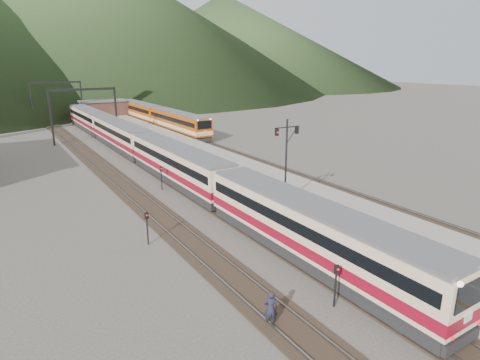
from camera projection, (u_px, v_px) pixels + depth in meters
ground at (438, 339)px, 17.48m from camera, size 400.00×400.00×0.00m
track_main at (139, 159)px, 49.92m from camera, size 2.60×200.00×0.23m
track_far at (97, 164)px, 47.36m from camera, size 2.60×200.00×0.23m
track_second at (219, 148)px, 55.80m from camera, size 2.60×200.00×0.23m
platform at (186, 153)px, 51.04m from camera, size 8.00×100.00×1.00m
gantry_near at (84, 105)px, 59.08m from camera, size 9.55×0.25×8.00m
gantry_far at (57, 94)px, 79.36m from camera, size 9.55×0.25×8.00m
station_shed at (104, 108)px, 82.92m from camera, size 9.40×4.40×3.10m
hill_b at (70, 11)px, 208.88m from camera, size 220.00×220.00×75.00m
hill_c at (223, 39)px, 237.09m from camera, size 160.00×160.00×50.00m
main_train at (145, 148)px, 47.28m from camera, size 2.80×76.79×3.42m
second_train at (157, 117)px, 74.12m from camera, size 2.78×37.89×3.39m
signal_mast at (286, 153)px, 29.94m from camera, size 2.20×0.28×6.63m
short_signal_a at (336, 280)px, 19.41m from camera, size 0.27×0.23×2.27m
short_signal_b at (161, 175)px, 37.49m from camera, size 0.26×0.23×2.27m
short_signal_c at (147, 224)px, 26.16m from camera, size 0.25×0.21×2.27m
worker at (271, 308)px, 18.19m from camera, size 0.76×0.67×1.75m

